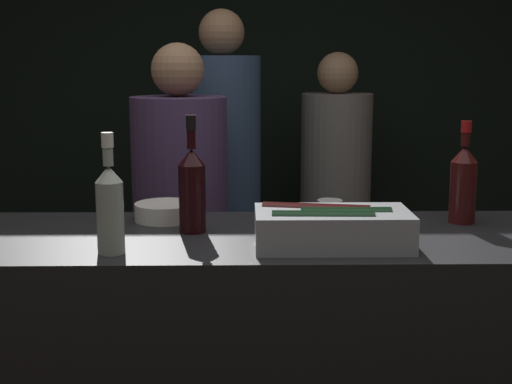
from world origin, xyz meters
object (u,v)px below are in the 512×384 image
Objects in this scene: red_wine_bottle_tall at (463,182)px; person_grey_polo at (223,183)px; person_in_hoodie at (335,193)px; white_wine_bottle at (110,205)px; ice_bin_with_bottles at (331,226)px; red_wine_bottle_black_foil at (192,187)px; person_blond_tee at (181,228)px; candle_votive at (330,210)px; bowl_white at (165,211)px.

person_grey_polo is at bearing 123.91° from red_wine_bottle_tall.
white_wine_bottle is at bearing -153.78° from person_in_hoodie.
person_in_hoodie is (0.24, 1.79, -0.25)m from ice_bin_with_bottles.
red_wine_bottle_black_foil is at bearing -172.52° from red_wine_bottle_tall.
person_grey_polo reaches higher than person_blond_tee.
ice_bin_with_bottles is 5.23× the size of candle_votive.
white_wine_bottle reaches higher than candle_votive.
person_grey_polo is (-0.58, -0.35, 0.12)m from person_in_hoodie.
ice_bin_with_bottles is 0.26× the size of person_in_hoodie.
person_in_hoodie is (0.21, 1.46, -0.22)m from candle_votive.
red_wine_bottle_tall is 0.19× the size of person_blond_tee.
person_blond_tee is (-0.53, 0.62, -0.21)m from candle_votive.
person_blond_tee is (-0.94, 0.67, -0.31)m from red_wine_bottle_tall.
bowl_white is at bearing 176.94° from red_wine_bottle_tall.
person_in_hoodie is 0.90× the size of person_grey_polo.
person_in_hoodie is (0.73, 1.46, -0.22)m from bowl_white.
red_wine_bottle_black_foil is (-0.83, -0.11, 0.01)m from red_wine_bottle_tall.
person_blond_tee reaches higher than red_wine_bottle_tall.
red_wine_bottle_black_foil is at bearing -159.29° from candle_votive.
red_wine_bottle_black_foil reaches higher than white_wine_bottle.
ice_bin_with_bottles is 0.59m from white_wine_bottle.
white_wine_bottle is (-0.20, -0.23, -0.00)m from red_wine_bottle_black_foil.
candle_votive is 0.04× the size of person_grey_polo.
person_grey_polo is at bearing -63.52° from person_blond_tee.
ice_bin_with_bottles is 0.23× the size of person_grey_polo.
white_wine_bottle is at bearing -104.21° from bowl_white.
candle_votive is 0.25× the size of red_wine_bottle_tall.
person_in_hoodie is at bearing 81.99° from candle_votive.
ice_bin_with_bottles is at bearing -34.26° from bowl_white.
white_wine_bottle is (-0.62, -0.39, 0.10)m from candle_votive.
candle_votive is 0.23× the size of red_wine_bottle_black_foil.
white_wine_bottle is 0.17× the size of person_grey_polo.
white_wine_bottle is (-0.10, -0.39, 0.10)m from bowl_white.
red_wine_bottle_black_foil is 1.29m from person_grey_polo.
red_wine_bottle_tall is at bearing 178.86° from person_grey_polo.
person_grey_polo is (-0.38, 1.11, -0.10)m from candle_votive.
ice_bin_with_bottles is 0.25× the size of person_blond_tee.
person_blond_tee reaches higher than person_in_hoodie.
white_wine_bottle is at bearing 135.64° from person_grey_polo.
bowl_white is 0.61× the size of white_wine_bottle.
red_wine_bottle_tall and white_wine_bottle have the same top height.
red_wine_bottle_tall is (0.41, -0.05, 0.10)m from candle_votive.
red_wine_bottle_tall is 0.17× the size of person_grey_polo.
ice_bin_with_bottles is at bearing 5.93° from white_wine_bottle.
red_wine_bottle_tall is at bearing -3.06° from bowl_white.
person_blond_tee is (-0.11, 0.78, -0.31)m from red_wine_bottle_black_foil.
red_wine_bottle_black_foil reaches higher than red_wine_bottle_tall.
bowl_white is at bearing 145.74° from ice_bin_with_bottles.
bowl_white is 0.56× the size of red_wine_bottle_black_foil.
red_wine_bottle_black_foil reaches higher than bowl_white.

